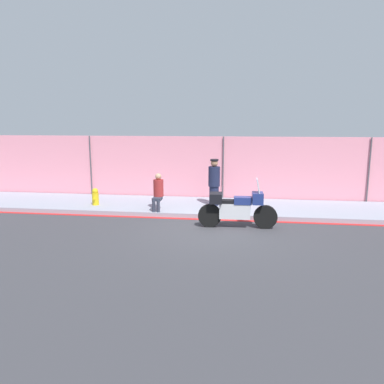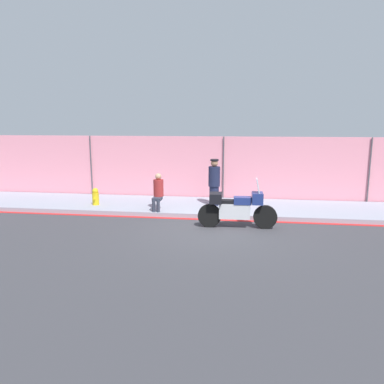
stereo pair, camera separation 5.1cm
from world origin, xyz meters
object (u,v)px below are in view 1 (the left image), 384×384
at_px(motorcycle, 237,208).
at_px(person_seated_on_curb, 158,190).
at_px(fire_hydrant, 95,197).
at_px(officer_standing, 214,182).

distance_m(motorcycle, person_seated_on_curb, 3.05).
distance_m(motorcycle, fire_hydrant, 5.46).
distance_m(person_seated_on_curb, fire_hydrant, 2.51).
height_order(person_seated_on_curb, fire_hydrant, person_seated_on_curb).
height_order(officer_standing, fire_hydrant, officer_standing).
xyz_separation_m(person_seated_on_curb, fire_hydrant, (-2.44, 0.42, -0.39)).
distance_m(officer_standing, fire_hydrant, 4.37).
height_order(motorcycle, person_seated_on_curb, motorcycle).
relative_size(motorcycle, fire_hydrant, 3.82).
bearing_deg(person_seated_on_curb, motorcycle, -26.63).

